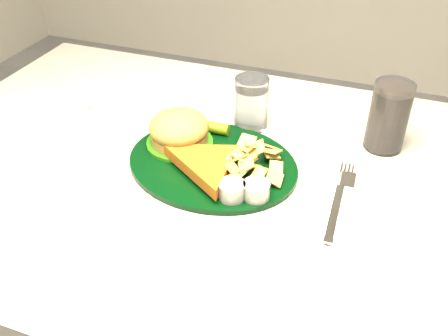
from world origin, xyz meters
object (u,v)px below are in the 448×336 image
at_px(cola_glass, 389,117).
at_px(fork_napkin, 336,209).
at_px(table, 219,305).
at_px(water_glass, 251,103).
at_px(dinner_plate, 212,150).

xyz_separation_m(cola_glass, fork_napkin, (-0.05, -0.22, -0.06)).
xyz_separation_m(table, water_glass, (0.01, 0.16, 0.43)).
xyz_separation_m(table, dinner_plate, (-0.01, 0.01, 0.41)).
bearing_deg(table, dinner_plate, 151.96).
xyz_separation_m(dinner_plate, water_glass, (0.02, 0.15, 0.02)).
xyz_separation_m(water_glass, fork_napkin, (0.21, -0.20, -0.05)).
distance_m(dinner_plate, water_glass, 0.16).
bearing_deg(dinner_plate, water_glass, 90.54).
distance_m(table, dinner_plate, 0.41).
xyz_separation_m(water_glass, cola_glass, (0.26, 0.02, 0.01)).
xyz_separation_m(dinner_plate, cola_glass, (0.28, 0.17, 0.03)).
height_order(dinner_plate, fork_napkin, dinner_plate).
bearing_deg(table, water_glass, 86.34).
distance_m(water_glass, fork_napkin, 0.29).
bearing_deg(cola_glass, table, -146.71).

